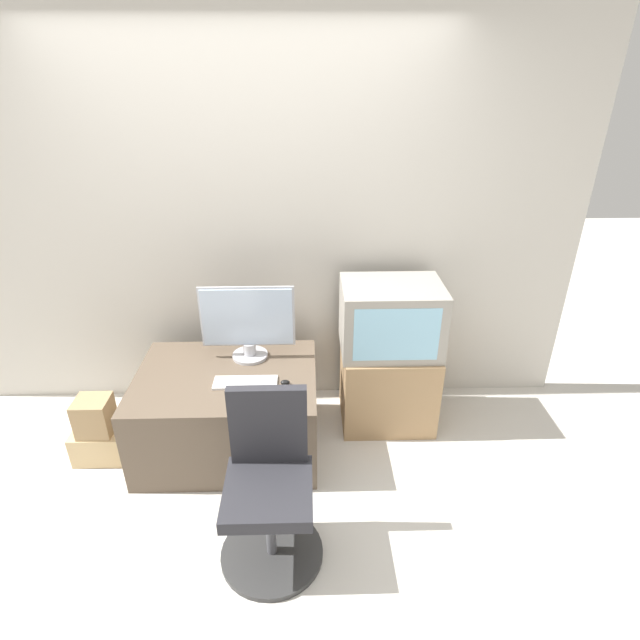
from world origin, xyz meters
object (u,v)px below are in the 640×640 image
(crt_tv, at_px, (391,318))
(main_monitor, at_px, (248,323))
(office_chair, at_px, (269,492))
(cardboard_box_lower, at_px, (102,444))
(keyboard, at_px, (245,382))
(mouse, at_px, (285,382))

(crt_tv, bearing_deg, main_monitor, -177.35)
(office_chair, bearing_deg, main_monitor, 100.13)
(crt_tv, bearing_deg, cardboard_box_lower, -169.05)
(keyboard, xyz_separation_m, office_chair, (0.18, -0.70, -0.17))
(main_monitor, height_order, mouse, main_monitor)
(mouse, bearing_deg, cardboard_box_lower, 179.46)
(keyboard, bearing_deg, main_monitor, 90.28)
(main_monitor, xyz_separation_m, cardboard_box_lower, (-0.93, -0.31, -0.69))
(main_monitor, relative_size, office_chair, 0.65)
(crt_tv, height_order, cardboard_box_lower, crt_tv)
(crt_tv, distance_m, cardboard_box_lower, 2.00)
(mouse, relative_size, crt_tv, 0.09)
(main_monitor, relative_size, keyboard, 1.57)
(keyboard, height_order, crt_tv, crt_tv)
(main_monitor, bearing_deg, mouse, -53.75)
(crt_tv, bearing_deg, office_chair, -124.73)
(mouse, xyz_separation_m, office_chair, (-0.06, -0.68, -0.18))
(keyboard, relative_size, crt_tv, 0.59)
(office_chair, bearing_deg, cardboard_box_lower, 147.98)
(main_monitor, bearing_deg, crt_tv, 2.65)
(keyboard, bearing_deg, mouse, -3.63)
(office_chair, relative_size, cardboard_box_lower, 2.74)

